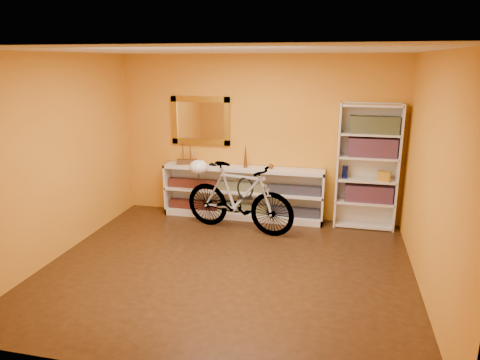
% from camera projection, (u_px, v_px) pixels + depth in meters
% --- Properties ---
extents(floor, '(4.50, 4.00, 0.01)m').
position_uv_depth(floor, '(227.00, 268.00, 5.43)').
color(floor, black).
rests_on(floor, ground).
extents(ceiling, '(4.50, 4.00, 0.01)m').
position_uv_depth(ceiling, '(226.00, 50.00, 4.74)').
color(ceiling, silver).
rests_on(ceiling, ground).
extents(back_wall, '(4.50, 0.01, 2.60)m').
position_uv_depth(back_wall, '(258.00, 138.00, 6.97)').
color(back_wall, orange).
rests_on(back_wall, ground).
extents(left_wall, '(0.01, 4.00, 2.60)m').
position_uv_depth(left_wall, '(56.00, 157.00, 5.57)').
color(left_wall, orange).
rests_on(left_wall, ground).
extents(right_wall, '(0.01, 4.00, 2.60)m').
position_uv_depth(right_wall, '(433.00, 178.00, 4.59)').
color(right_wall, orange).
rests_on(right_wall, ground).
extents(gilt_mirror, '(0.98, 0.06, 0.78)m').
position_uv_depth(gilt_mirror, '(201.00, 121.00, 7.07)').
color(gilt_mirror, olive).
rests_on(gilt_mirror, back_wall).
extents(wall_socket, '(0.09, 0.02, 0.09)m').
position_uv_depth(wall_socket, '(312.00, 205.00, 7.03)').
color(wall_socket, silver).
rests_on(wall_socket, back_wall).
extents(console_unit, '(2.60, 0.35, 0.85)m').
position_uv_depth(console_unit, '(243.00, 193.00, 7.07)').
color(console_unit, silver).
rests_on(console_unit, floor).
extents(cd_row_lower, '(2.50, 0.13, 0.14)m').
position_uv_depth(cd_row_lower, '(242.00, 208.00, 7.12)').
color(cd_row_lower, black).
rests_on(cd_row_lower, console_unit).
extents(cd_row_upper, '(2.50, 0.13, 0.14)m').
position_uv_depth(cd_row_upper, '(242.00, 187.00, 7.02)').
color(cd_row_upper, navy).
rests_on(cd_row_upper, console_unit).
extents(model_ship, '(0.35, 0.20, 0.39)m').
position_uv_depth(model_ship, '(187.00, 153.00, 7.11)').
color(model_ship, '#472913').
rests_on(model_ship, console_unit).
extents(toy_car, '(0.00, 0.00, 0.00)m').
position_uv_depth(toy_car, '(213.00, 166.00, 7.06)').
color(toy_car, black).
rests_on(toy_car, console_unit).
extents(bronze_ornament, '(0.07, 0.07, 0.39)m').
position_uv_depth(bronze_ornament, '(245.00, 155.00, 6.89)').
color(bronze_ornament, brown).
rests_on(bronze_ornament, console_unit).
extents(decorative_orb, '(0.08, 0.08, 0.08)m').
position_uv_depth(decorative_orb, '(271.00, 166.00, 6.85)').
color(decorative_orb, brown).
rests_on(decorative_orb, console_unit).
extents(bookcase, '(0.90, 0.30, 1.90)m').
position_uv_depth(bookcase, '(367.00, 167.00, 6.54)').
color(bookcase, silver).
rests_on(bookcase, floor).
extents(book_row_a, '(0.70, 0.22, 0.26)m').
position_uv_depth(book_row_a, '(368.00, 193.00, 6.63)').
color(book_row_a, maroon).
rests_on(book_row_a, bookcase).
extents(book_row_b, '(0.70, 0.22, 0.28)m').
position_uv_depth(book_row_b, '(372.00, 147.00, 6.45)').
color(book_row_b, maroon).
rests_on(book_row_b, bookcase).
extents(book_row_c, '(0.70, 0.22, 0.25)m').
position_uv_depth(book_row_c, '(374.00, 125.00, 6.36)').
color(book_row_c, '#173950').
rests_on(book_row_c, bookcase).
extents(travel_mug, '(0.09, 0.09, 0.19)m').
position_uv_depth(travel_mug, '(345.00, 172.00, 6.61)').
color(travel_mug, navy).
rests_on(travel_mug, bookcase).
extents(red_tin, '(0.17, 0.17, 0.19)m').
position_uv_depth(red_tin, '(356.00, 126.00, 6.45)').
color(red_tin, maroon).
rests_on(red_tin, bookcase).
extents(yellow_bag, '(0.21, 0.17, 0.14)m').
position_uv_depth(yellow_bag, '(384.00, 176.00, 6.48)').
color(yellow_bag, '#C58B22').
rests_on(yellow_bag, bookcase).
extents(bicycle, '(0.82, 1.84, 1.05)m').
position_uv_depth(bicycle, '(239.00, 197.00, 6.50)').
color(bicycle, silver).
rests_on(bicycle, floor).
extents(helmet, '(0.29, 0.27, 0.22)m').
position_uv_depth(helmet, '(199.00, 167.00, 6.67)').
color(helmet, white).
rests_on(helmet, bicycle).
extents(u_lock, '(0.25, 0.03, 0.25)m').
position_uv_depth(u_lock, '(245.00, 188.00, 6.41)').
color(u_lock, black).
rests_on(u_lock, bicycle).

